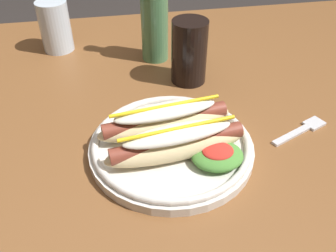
# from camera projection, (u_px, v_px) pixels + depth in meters

# --- Properties ---
(dining_table) EXTENTS (1.49, 0.93, 0.74)m
(dining_table) POSITION_uv_depth(u_px,v_px,m) (130.00, 141.00, 0.76)
(dining_table) COLOR brown
(dining_table) RESTS_ON ground_plane
(hot_dog_plate) EXTENTS (0.27, 0.27, 0.08)m
(hot_dog_plate) POSITION_uv_depth(u_px,v_px,m) (173.00, 140.00, 0.59)
(hot_dog_plate) COLOR silver
(hot_dog_plate) RESTS_ON dining_table
(fork) EXTENTS (0.12, 0.06, 0.00)m
(fork) POSITION_uv_depth(u_px,v_px,m) (302.00, 130.00, 0.64)
(fork) COLOR silver
(fork) RESTS_ON dining_table
(soda_cup) EXTENTS (0.07, 0.07, 0.13)m
(soda_cup) POSITION_uv_depth(u_px,v_px,m) (189.00, 52.00, 0.74)
(soda_cup) COLOR black
(soda_cup) RESTS_ON dining_table
(water_cup) EXTENTS (0.07, 0.07, 0.12)m
(water_cup) POSITION_uv_depth(u_px,v_px,m) (55.00, 26.00, 0.85)
(water_cup) COLOR silver
(water_cup) RESTS_ON dining_table
(glass_bottle) EXTENTS (0.06, 0.06, 0.24)m
(glass_bottle) POSITION_uv_depth(u_px,v_px,m) (155.00, 22.00, 0.80)
(glass_bottle) COLOR #4C7F51
(glass_bottle) RESTS_ON dining_table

